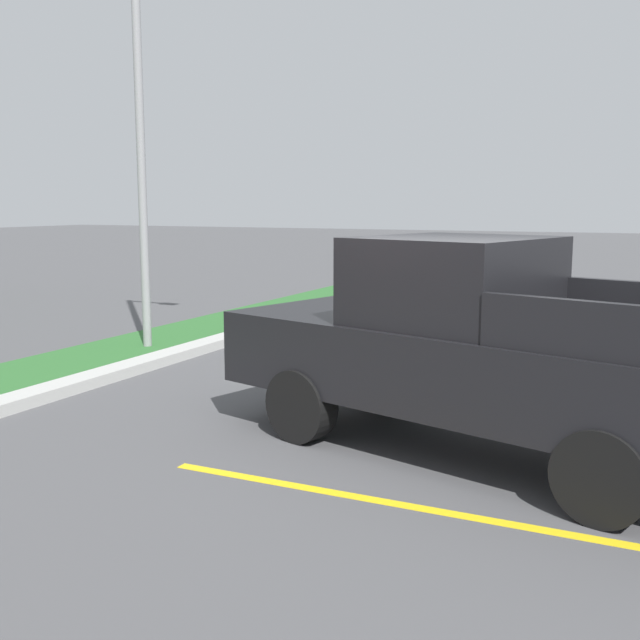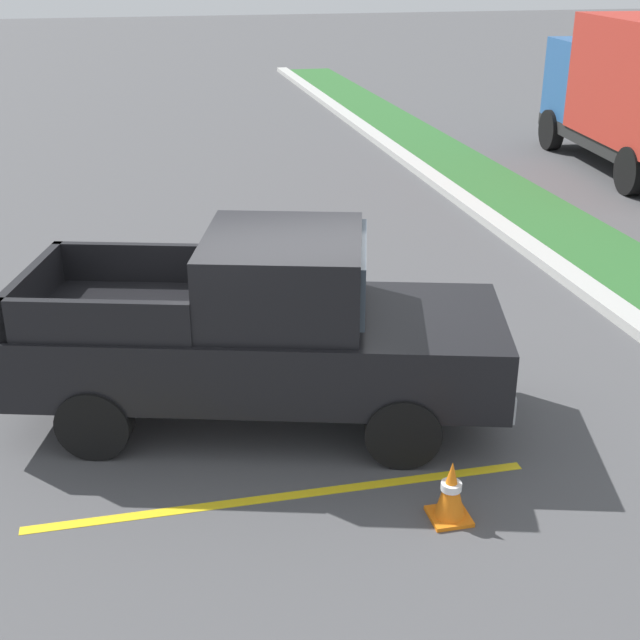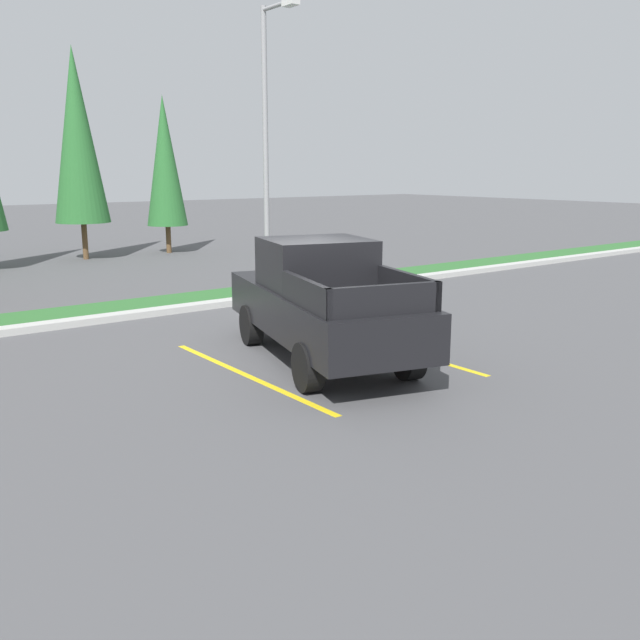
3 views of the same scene
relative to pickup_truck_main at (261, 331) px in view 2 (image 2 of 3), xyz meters
The scene contains 5 objects.
ground_plane 1.10m from the pickup_truck_main, 114.33° to the left, with size 120.00×120.00×0.00m, color #4C4C4F.
parking_line_near 1.88m from the pickup_truck_main, behind, with size 0.12×4.80×0.01m, color yellow.
parking_line_far 1.85m from the pickup_truck_main, ahead, with size 0.12×4.80×0.01m, color yellow.
pickup_truck_main is the anchor object (origin of this frame).
traffic_cone 2.69m from the pickup_truck_main, 31.77° to the left, with size 0.36×0.36×0.60m.
Camera 2 is at (8.35, -1.53, 4.78)m, focal length 48.04 mm.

